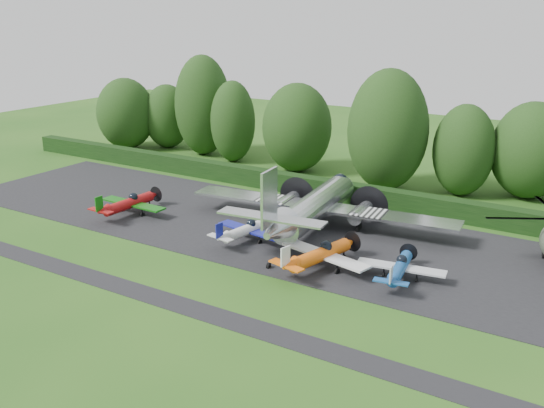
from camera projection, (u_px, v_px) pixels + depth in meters
The scene contains 17 objects.
ground at pixel (214, 269), 46.50m from camera, with size 160.00×160.00×0.00m, color #245417.
apron at pixel (280, 230), 54.61m from camera, with size 70.00×18.00×0.01m, color black.
taxiway_verge at pixel (161, 299), 41.63m from camera, with size 70.00×2.00×0.00m, color black.
hedgerow at pixel (334, 199), 63.53m from camera, with size 90.00×1.60×2.00m, color black.
transport_plane at pixel (313, 207), 53.82m from camera, with size 25.21×19.33×8.08m.
light_plane_red at pixel (129, 203), 58.32m from camera, with size 7.41×7.79×2.85m.
light_plane_white at pixel (247, 230), 51.66m from camera, with size 6.67×7.01×2.56m.
light_plane_orange at pixel (320, 254), 45.96m from camera, with size 7.81×8.22×3.00m.
light_plane_blue at pixel (400, 268), 44.12m from camera, with size 6.53×6.87×2.51m.
tree_1 at pixel (203, 105), 81.38m from camera, with size 7.58×7.58×13.41m.
tree_2 at pixel (464, 150), 63.62m from camera, with size 6.43×6.43×9.77m.
tree_3 at pixel (233, 122), 77.95m from camera, with size 5.80×5.80×10.49m.
tree_4 at pixel (531, 151), 62.65m from camera, with size 8.22×8.22×10.15m.
tree_6 at pixel (388, 130), 65.20m from camera, with size 8.71×8.71×13.20m.
tree_7 at pixel (167, 116), 86.09m from camera, with size 6.59×6.59×9.04m.
tree_8 at pixel (297, 128), 73.10m from camera, with size 8.40×8.40×10.76m.
tree_10 at pixel (126, 114), 85.52m from camera, with size 8.13×8.13×9.97m.
Camera 1 is at (26.22, -34.06, 18.97)m, focal length 40.00 mm.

